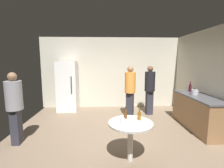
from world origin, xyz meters
TOP-DOWN VIEW (x-y plane):
  - ground_plane at (0.00, 0.00)m, footprint 5.20×5.20m
  - wall_back at (0.00, 2.63)m, footprint 5.32×0.06m
  - refrigerator at (-1.59, 2.20)m, footprint 0.70×0.68m
  - kitchen_counter at (2.28, 0.40)m, footprint 0.64×1.86m
  - kettle at (2.23, 0.55)m, footprint 0.24×0.17m
  - wine_bottle_on_counter at (2.33, 0.98)m, footprint 0.08×0.08m
  - foreground_table at (0.23, -0.98)m, footprint 0.80×0.80m
  - beer_bottle_amber at (0.41, -0.86)m, footprint 0.06×0.06m
  - beer_bottle_brown at (0.16, -0.77)m, footprint 0.06×0.06m
  - plastic_cup_white at (0.07, -1.04)m, footprint 0.08×0.08m
  - person_in_gray_shirt at (-2.17, -0.26)m, footprint 0.35×0.35m
  - person_in_orange_shirt at (0.57, 1.32)m, footprint 0.45×0.45m
  - person_in_black_shirt at (1.28, 1.60)m, footprint 0.39×0.39m

SIDE VIEW (x-z plane):
  - ground_plane at x=0.00m, z-range -0.10..0.00m
  - kitchen_counter at x=2.28m, z-range 0.00..0.90m
  - foreground_table at x=0.23m, z-range 0.26..1.00m
  - plastic_cup_white at x=0.07m, z-range 0.73..0.85m
  - beer_bottle_amber at x=0.41m, z-range 0.70..0.93m
  - beer_bottle_brown at x=0.16m, z-range 0.70..0.93m
  - refrigerator at x=-1.59m, z-range 0.00..1.80m
  - person_in_gray_shirt at x=-2.17m, z-range 0.13..1.72m
  - person_in_black_shirt at x=1.28m, z-range 0.14..1.79m
  - kettle at x=2.23m, z-range 0.88..1.06m
  - person_in_orange_shirt at x=0.57m, z-range 0.14..1.80m
  - wine_bottle_on_counter at x=2.33m, z-range 0.86..1.17m
  - wall_back at x=0.00m, z-range 0.00..2.70m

